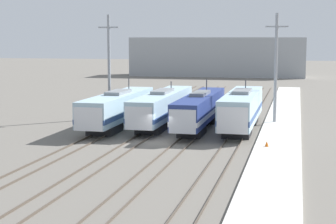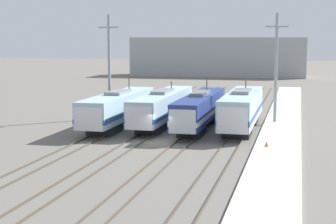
# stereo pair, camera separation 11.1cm
# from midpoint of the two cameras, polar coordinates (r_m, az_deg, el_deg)

# --- Properties ---
(ground_plane) EXTENTS (400.00, 400.00, 0.00)m
(ground_plane) POSITION_cam_midpoint_polar(r_m,az_deg,el_deg) (52.09, -0.75, -3.06)
(ground_plane) COLOR #666059
(rail_pair_far_left) EXTENTS (1.51, 120.00, 0.15)m
(rail_pair_far_left) POSITION_cam_midpoint_polar(r_m,az_deg,el_deg) (54.03, -7.60, -2.66)
(rail_pair_far_left) COLOR #4C4238
(rail_pair_far_left) RESTS_ON ground_plane
(rail_pair_center_left) EXTENTS (1.51, 120.00, 0.15)m
(rail_pair_center_left) POSITION_cam_midpoint_polar(r_m,az_deg,el_deg) (52.64, -3.09, -2.88)
(rail_pair_center_left) COLOR #4C4238
(rail_pair_center_left) RESTS_ON ground_plane
(rail_pair_center_right) EXTENTS (1.51, 120.00, 0.15)m
(rail_pair_center_right) POSITION_cam_midpoint_polar(r_m,az_deg,el_deg) (51.60, 1.63, -3.08)
(rail_pair_center_right) COLOR #4C4238
(rail_pair_center_right) RESTS_ON ground_plane
(rail_pair_far_right) EXTENTS (1.51, 120.00, 0.15)m
(rail_pair_far_right) POSITION_cam_midpoint_polar(r_m,az_deg,el_deg) (50.91, 6.52, -3.27)
(rail_pair_far_right) COLOR #4C4238
(rail_pair_far_right) RESTS_ON ground_plane
(locomotive_far_left) EXTENTS (3.13, 18.14, 5.02)m
(locomotive_far_left) POSITION_cam_midpoint_polar(r_m,az_deg,el_deg) (60.66, -5.15, 0.36)
(locomotive_far_left) COLOR #232326
(locomotive_far_left) RESTS_ON ground_plane
(locomotive_center_left) EXTENTS (2.95, 19.38, 4.53)m
(locomotive_center_left) POSITION_cam_midpoint_polar(r_m,az_deg,el_deg) (61.62, -0.58, 0.49)
(locomotive_center_left) COLOR #232326
(locomotive_center_left) RESTS_ON ground_plane
(locomotive_center_right) EXTENTS (2.75, 19.09, 4.94)m
(locomotive_center_right) POSITION_cam_midpoint_polar(r_m,az_deg,el_deg) (59.50, 3.27, 0.22)
(locomotive_center_right) COLOR black
(locomotive_center_right) RESTS_ON ground_plane
(locomotive_far_right) EXTENTS (3.12, 17.66, 4.91)m
(locomotive_far_right) POSITION_cam_midpoint_polar(r_m,az_deg,el_deg) (59.01, 7.52, 0.25)
(locomotive_far_right) COLOR #232326
(locomotive_far_right) RESTS_ON ground_plane
(catenary_tower_left) EXTENTS (2.50, 0.35, 12.31)m
(catenary_tower_left) POSITION_cam_midpoint_polar(r_m,az_deg,el_deg) (67.17, -5.94, 4.73)
(catenary_tower_left) COLOR gray
(catenary_tower_left) RESTS_ON ground_plane
(catenary_tower_right) EXTENTS (2.50, 0.35, 12.31)m
(catenary_tower_right) POSITION_cam_midpoint_polar(r_m,az_deg,el_deg) (63.53, 10.96, 4.47)
(catenary_tower_right) COLOR gray
(catenary_tower_right) RESTS_ON ground_plane
(platform) EXTENTS (4.00, 120.00, 0.25)m
(platform) POSITION_cam_midpoint_polar(r_m,az_deg,el_deg) (50.61, 11.18, -3.37)
(platform) COLOR beige
(platform) RESTS_ON ground_plane
(traffic_cone) EXTENTS (0.33, 0.33, 0.49)m
(traffic_cone) POSITION_cam_midpoint_polar(r_m,az_deg,el_deg) (49.28, 10.05, -3.20)
(traffic_cone) COLOR orange
(traffic_cone) RESTS_ON platform
(depot_building) EXTENTS (43.63, 11.28, 9.78)m
(depot_building) POSITION_cam_midpoint_polar(r_m,az_deg,el_deg) (143.72, 5.15, 5.61)
(depot_building) COLOR #9EA3A8
(depot_building) RESTS_ON ground_plane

